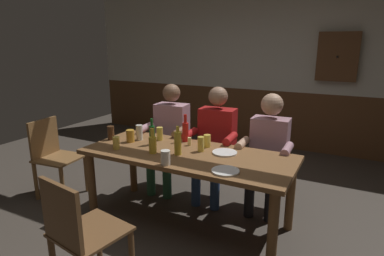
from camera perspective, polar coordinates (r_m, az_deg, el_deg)
ground_plane at (r=3.36m, az=-0.49°, el=-15.86°), size 8.06×8.06×0.00m
back_wall_upper at (r=5.53m, az=13.68°, el=14.80°), size 6.72×0.12×1.61m
back_wall_wainscot at (r=5.67m, az=12.89°, el=1.79°), size 6.72×0.12×0.94m
dining_table at (r=3.06m, az=-0.83°, el=-6.05°), size 1.96×0.82×0.72m
person_0 at (r=3.84m, az=-3.99°, el=-0.80°), size 0.54×0.56×1.25m
person_1 at (r=3.58m, az=4.07°, el=-1.88°), size 0.55×0.53×1.25m
person_2 at (r=3.41m, az=13.18°, el=-3.25°), size 0.52×0.52×1.22m
chair_empty_near_right at (r=4.00m, az=-23.06°, el=-4.41°), size 0.48×0.48×0.88m
chair_empty_near_left at (r=2.40m, az=-19.01°, el=-17.12°), size 0.51×0.51×0.88m
table_candle at (r=3.22m, az=-0.44°, el=-2.37°), size 0.04×0.04×0.08m
plate_0 at (r=2.60m, az=5.88°, el=-7.50°), size 0.22×0.22×0.01m
plate_1 at (r=3.02m, az=5.74°, el=-4.31°), size 0.23×0.23×0.01m
bottle_0 at (r=2.94m, az=-2.51°, el=-2.57°), size 0.07×0.07×0.27m
bottle_1 at (r=3.25m, az=-7.01°, el=-1.13°), size 0.06×0.06×0.27m
bottle_2 at (r=3.33m, az=-1.17°, el=-0.52°), size 0.06×0.06×0.28m
bottle_3 at (r=3.01m, az=-6.91°, el=-2.75°), size 0.07×0.07×0.24m
pint_glass_0 at (r=2.72m, az=-4.67°, el=-5.19°), size 0.08×0.08×0.12m
pint_glass_1 at (r=3.17m, az=2.67°, el=-2.28°), size 0.07×0.07×0.12m
pint_glass_2 at (r=3.51m, az=-14.04°, el=-0.84°), size 0.07×0.07×0.14m
pint_glass_3 at (r=3.19m, az=-13.14°, el=-2.57°), size 0.06×0.06×0.12m
pint_glass_4 at (r=3.43m, az=-9.21°, el=-0.78°), size 0.07×0.07×0.16m
pint_glass_5 at (r=3.38m, az=-10.76°, el=-1.37°), size 0.08×0.08×0.13m
pint_glass_6 at (r=3.04m, az=1.57°, el=-2.84°), size 0.06×0.06×0.14m
pint_glass_7 at (r=3.40m, az=-5.69°, el=-1.00°), size 0.07×0.07×0.14m
wall_dart_cabinet at (r=5.24m, az=24.18°, el=11.33°), size 0.56×0.15×0.70m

